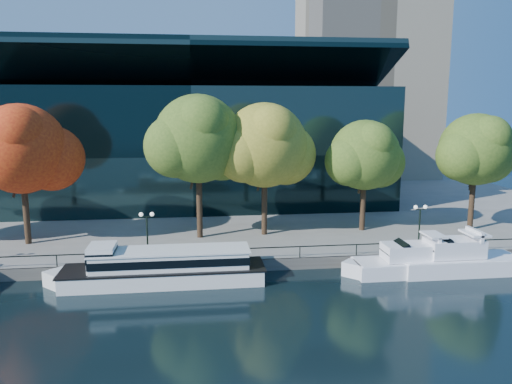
{
  "coord_description": "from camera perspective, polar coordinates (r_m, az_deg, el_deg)",
  "views": [
    {
      "loc": [
        -3.81,
        -37.07,
        13.91
      ],
      "look_at": [
        1.8,
        8.0,
        5.93
      ],
      "focal_mm": 35.0,
      "sensor_mm": 36.0,
      "label": 1
    }
  ],
  "objects": [
    {
      "name": "tree_5",
      "position": [
        55.82,
        23.97,
        4.3
      ],
      "size": [
        9.18,
        7.53,
        12.06
      ],
      "color": "black",
      "rests_on": "promenade"
    },
    {
      "name": "ground",
      "position": [
        39.77,
        -1.17,
        -10.5
      ],
      "size": [
        160.0,
        160.0,
        0.0
      ],
      "primitive_type": "plane",
      "color": "black",
      "rests_on": "ground"
    },
    {
      "name": "lamp_2",
      "position": [
        47.2,
        18.23,
        -2.68
      ],
      "size": [
        1.26,
        0.36,
        4.03
      ],
      "color": "black",
      "rests_on": "promenade"
    },
    {
      "name": "tour_boat",
      "position": [
        40.29,
        -11.06,
        -8.33
      ],
      "size": [
        17.21,
        3.84,
        3.27
      ],
      "color": "white",
      "rests_on": "ground"
    },
    {
      "name": "tree_4",
      "position": [
        52.09,
        12.48,
        3.97
      ],
      "size": [
        8.93,
        7.33,
        11.41
      ],
      "color": "black",
      "rests_on": "promenade"
    },
    {
      "name": "railing",
      "position": [
        42.23,
        -1.64,
        -6.5
      ],
      "size": [
        88.2,
        0.08,
        0.99
      ],
      "color": "black",
      "rests_on": "promenade"
    },
    {
      "name": "lamp_1",
      "position": [
        42.93,
        -12.37,
        -3.64
      ],
      "size": [
        1.26,
        0.36,
        4.03
      ],
      "color": "black",
      "rests_on": "promenade"
    },
    {
      "name": "tree_3",
      "position": [
        48.98,
        1.19,
        5.15
      ],
      "size": [
        10.39,
        8.52,
        13.13
      ],
      "color": "black",
      "rests_on": "promenade"
    },
    {
      "name": "cruiser_near",
      "position": [
        43.64,
        17.42,
        -7.63
      ],
      "size": [
        11.72,
        3.02,
        3.39
      ],
      "color": "white",
      "rests_on": "ground"
    },
    {
      "name": "promenade",
      "position": [
        74.75,
        -4.07,
        -0.39
      ],
      "size": [
        90.0,
        67.08,
        1.0
      ],
      "color": "slate",
      "rests_on": "ground"
    },
    {
      "name": "cruiser_far",
      "position": [
        45.02,
        21.64,
        -7.17
      ],
      "size": [
        11.41,
        3.16,
        3.73
      ],
      "color": "white",
      "rests_on": "ground"
    },
    {
      "name": "tree_1",
      "position": [
        50.3,
        -25.1,
        4.29
      ],
      "size": [
        10.28,
        8.43,
        13.04
      ],
      "color": "black",
      "rests_on": "promenade"
    },
    {
      "name": "tree_2",
      "position": [
        48.09,
        -6.42,
        5.84
      ],
      "size": [
        10.6,
        8.69,
        13.93
      ],
      "color": "black",
      "rests_on": "promenade"
    },
    {
      "name": "convention_building",
      "position": [
        69.07,
        -7.27,
        5.4
      ],
      "size": [
        50.0,
        24.57,
        21.43
      ],
      "color": "black",
      "rests_on": "ground"
    }
  ]
}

